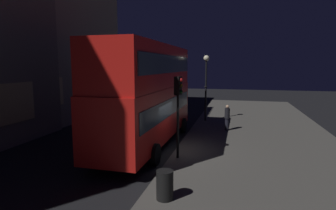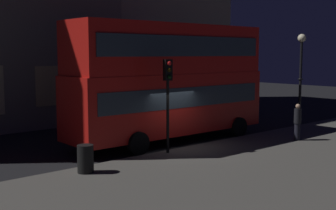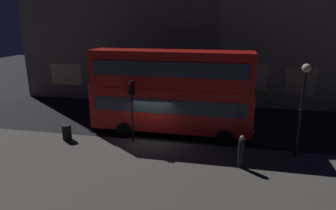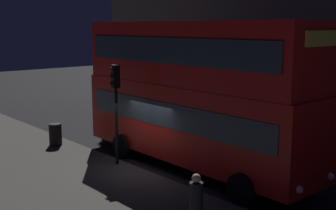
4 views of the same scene
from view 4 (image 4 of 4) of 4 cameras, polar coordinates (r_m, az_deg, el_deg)
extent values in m
plane|color=black|center=(16.84, -2.33, -8.31)|extent=(80.00, 80.00, 0.00)
cube|color=#4C4944|center=(14.45, -17.86, -11.74)|extent=(44.00, 8.92, 0.12)
cube|color=#F2D18C|center=(29.54, -2.58, 4.37)|extent=(3.07, 0.06, 1.98)
cube|color=#F9E09E|center=(26.00, 4.05, 3.47)|extent=(3.07, 0.06, 2.51)
cube|color=#E5C67F|center=(22.90, 12.62, 2.57)|extent=(3.07, 0.06, 2.19)
cube|color=#F2D18C|center=(21.20, 20.89, 2.27)|extent=(2.46, 0.06, 1.90)
cube|color=red|center=(16.51, 3.30, -1.94)|extent=(10.30, 2.71, 2.77)
cube|color=red|center=(16.17, 3.40, 6.79)|extent=(10.10, 2.66, 2.26)
cube|color=#2D3842|center=(16.44, 3.32, -0.76)|extent=(9.48, 2.76, 0.90)
cube|color=#2D3842|center=(16.17, 3.40, 7.19)|extent=(9.48, 2.76, 0.90)
cube|color=#F2D84C|center=(12.98, 19.35, 8.16)|extent=(0.10, 1.55, 0.44)
sphere|color=white|center=(14.39, 20.32, -8.69)|extent=(0.24, 0.24, 0.24)
sphere|color=white|center=(13.02, 16.65, -10.47)|extent=(0.24, 0.24, 0.24)
cylinder|color=black|center=(15.72, 15.81, -8.18)|extent=(0.98, 0.25, 0.98)
cylinder|color=black|center=(13.67, 9.45, -10.72)|extent=(0.98, 0.25, 0.98)
cylinder|color=black|center=(19.74, 0.38, -4.04)|extent=(0.98, 0.25, 0.98)
cylinder|color=black|center=(18.16, -6.04, -5.37)|extent=(0.98, 0.25, 0.98)
cylinder|color=black|center=(16.73, -6.70, -2.78)|extent=(0.12, 0.12, 2.97)
cube|color=black|center=(16.41, -6.84, 3.73)|extent=(0.38, 0.33, 0.85)
sphere|color=red|center=(16.33, -7.35, 4.64)|extent=(0.17, 0.17, 0.17)
sphere|color=black|center=(16.36, -7.33, 3.70)|extent=(0.17, 0.17, 0.17)
sphere|color=black|center=(16.39, -7.31, 2.76)|extent=(0.17, 0.17, 0.17)
cylinder|color=black|center=(10.91, 3.67, -11.72)|extent=(0.34, 0.34, 0.69)
sphere|color=tan|center=(10.75, 3.69, -9.46)|extent=(0.22, 0.22, 0.22)
cylinder|color=black|center=(20.21, -14.41, -3.70)|extent=(0.56, 0.56, 0.96)
camera|label=1|loc=(26.71, -27.18, 7.11)|focal=29.81mm
camera|label=2|loc=(25.59, -50.79, 3.83)|focal=47.32mm
camera|label=3|loc=(10.72, -83.13, 11.99)|focal=31.52mm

